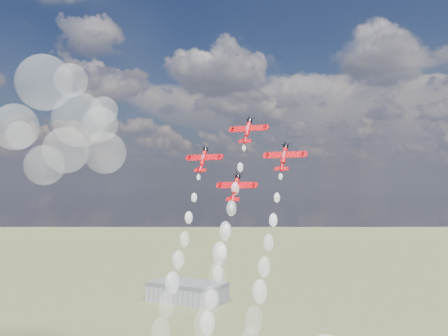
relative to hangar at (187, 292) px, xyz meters
name	(u,v)px	position (x,y,z in m)	size (l,w,h in m)	color
hangar	(187,292)	(0.00, 0.00, 0.00)	(50.00, 28.00, 13.00)	gray
plane_lead	(248,130)	(127.66, -159.30, 88.06)	(11.59, 5.57, 7.79)	red
plane_left	(203,159)	(114.39, -163.10, 79.59)	(11.59, 5.57, 7.79)	red
plane_right	(284,157)	(140.92, -163.10, 79.59)	(11.59, 5.57, 7.79)	red
plane_slot	(236,187)	(127.66, -166.90, 71.11)	(11.59, 5.57, 7.79)	red
smoke_trail_lead	(214,285)	(127.57, -178.74, 45.37)	(5.40, 24.07, 49.84)	white
smoke_trail_left	(165,316)	(114.47, -182.45, 36.69)	(5.27, 24.48, 50.17)	white
smoke_trail_right	(252,328)	(140.58, -182.28, 36.77)	(5.16, 24.24, 50.22)	white
drifted_smoke_cloud	(61,125)	(48.42, -157.93, 94.42)	(50.23, 39.73, 47.30)	white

